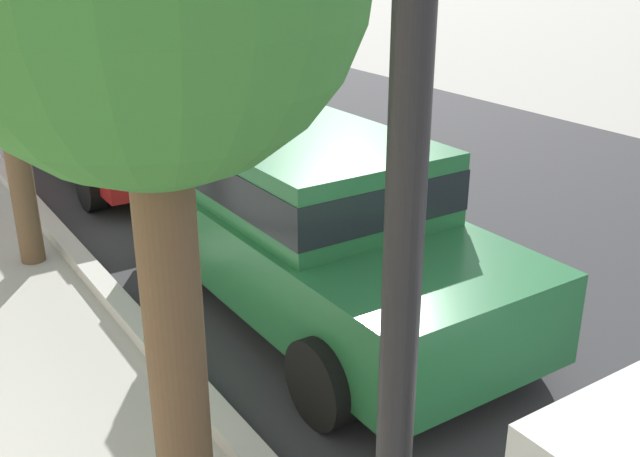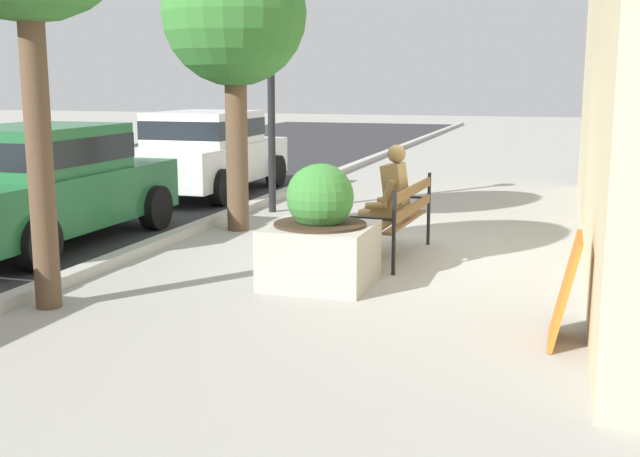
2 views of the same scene
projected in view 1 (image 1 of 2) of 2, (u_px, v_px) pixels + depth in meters
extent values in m
cube|color=#2D2D30|center=(609.00, 258.00, 7.60)|extent=(60.00, 9.00, 0.01)
cube|color=#B2AFA8|center=(202.00, 399.00, 5.22)|extent=(60.00, 0.20, 0.12)
cylinder|color=brown|center=(11.00, 120.00, 7.02)|extent=(0.24, 0.24, 2.94)
cylinder|color=brown|center=(175.00, 342.00, 3.79)|extent=(0.31, 0.31, 2.34)
cube|color=#B21E1E|center=(120.00, 128.00, 10.19)|extent=(4.11, 1.72, 0.70)
cube|color=#B21E1E|center=(112.00, 80.00, 10.07)|extent=(2.14, 1.57, 0.60)
cube|color=black|center=(112.00, 80.00, 10.07)|extent=(2.15, 1.59, 0.33)
cylinder|color=black|center=(219.00, 162.00, 9.70)|extent=(0.64, 0.22, 0.64)
cylinder|color=black|center=(91.00, 185.00, 8.84)|extent=(0.64, 0.22, 0.64)
cylinder|color=black|center=(145.00, 122.00, 11.77)|extent=(0.64, 0.22, 0.64)
cylinder|color=black|center=(36.00, 137.00, 10.90)|extent=(0.64, 0.22, 0.64)
cube|color=#236638|center=(320.00, 249.00, 6.31)|extent=(4.11, 1.72, 0.70)
cube|color=#236638|center=(310.00, 172.00, 6.19)|extent=(2.14, 1.57, 0.60)
cube|color=black|center=(310.00, 172.00, 6.19)|extent=(2.15, 1.59, 0.33)
cylinder|color=black|center=(502.00, 315.00, 5.82)|extent=(0.64, 0.22, 0.64)
cylinder|color=black|center=(323.00, 382.00, 4.96)|extent=(0.64, 0.22, 0.64)
cylinder|color=black|center=(318.00, 215.00, 7.89)|extent=(0.64, 0.22, 0.64)
cylinder|color=black|center=(169.00, 250.00, 7.02)|extent=(0.64, 0.22, 0.64)
cylinder|color=black|center=(397.00, 385.00, 2.33)|extent=(0.12, 0.12, 3.60)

